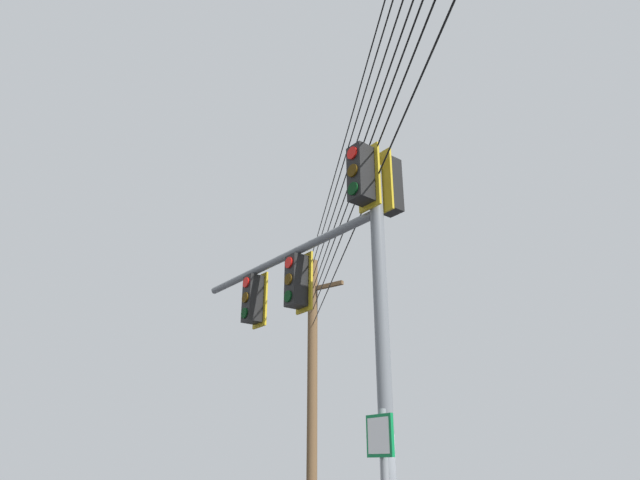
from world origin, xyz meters
TOP-DOWN VIEW (x-y plane):
  - signal_mast_assembly at (-1.15, -0.03)m, footprint 5.19×1.33m
  - utility_pole_wooden at (-7.21, 5.92)m, footprint 2.30×0.36m
  - overhead_wire_span at (0.59, -0.80)m, footprint 15.61×13.47m

SIDE VIEW (x-z plane):
  - utility_pole_wooden at x=-7.21m, z-range 0.13..8.40m
  - signal_mast_assembly at x=-1.15m, z-range 1.46..8.13m
  - overhead_wire_span at x=0.59m, z-range 6.08..8.60m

